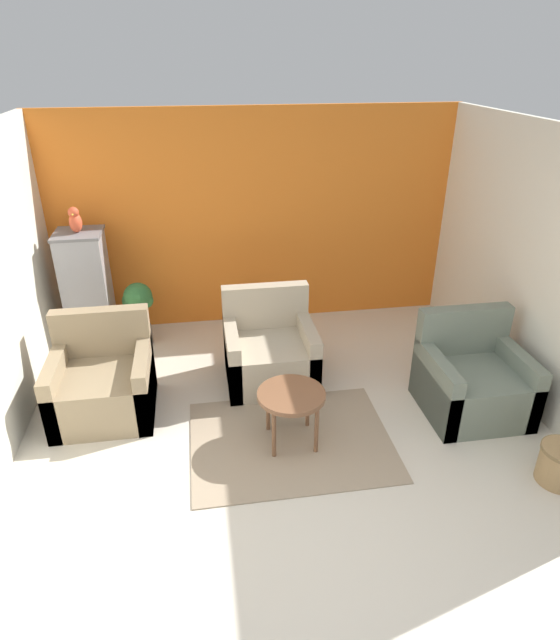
{
  "coord_description": "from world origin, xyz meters",
  "views": [
    {
      "loc": [
        -0.66,
        -2.33,
        2.99
      ],
      "look_at": [
        0.0,
        1.8,
        0.86
      ],
      "focal_mm": 30.0,
      "sensor_mm": 36.0,
      "label": 1
    }
  ],
  "objects_px": {
    "armchair_left": "(103,384)",
    "birdcage": "(88,293)",
    "armchair_middle": "(270,353)",
    "parrot": "(75,220)",
    "potted_plant": "(139,305)",
    "armchair_right": "(472,382)",
    "coffee_table": "(292,399)"
  },
  "relations": [
    {
      "from": "coffee_table",
      "to": "potted_plant",
      "type": "distance_m",
      "value": 2.37
    },
    {
      "from": "birdcage",
      "to": "parrot",
      "type": "bearing_deg",
      "value": 90.0
    },
    {
      "from": "armchair_right",
      "to": "parrot",
      "type": "xyz_separation_m",
      "value": [
        -3.58,
        1.78,
        1.15
      ]
    },
    {
      "from": "armchair_right",
      "to": "birdcage",
      "type": "xyz_separation_m",
      "value": [
        -3.58,
        1.78,
        0.35
      ]
    },
    {
      "from": "armchair_left",
      "to": "birdcage",
      "type": "relative_size",
      "value": 0.68
    },
    {
      "from": "armchair_left",
      "to": "parrot",
      "type": "distance_m",
      "value": 1.76
    },
    {
      "from": "coffee_table",
      "to": "armchair_right",
      "type": "distance_m",
      "value": 1.72
    },
    {
      "from": "armchair_right",
      "to": "birdcage",
      "type": "distance_m",
      "value": 4.02
    },
    {
      "from": "armchair_left",
      "to": "birdcage",
      "type": "xyz_separation_m",
      "value": [
        -0.28,
        1.29,
        0.35
      ]
    },
    {
      "from": "coffee_table",
      "to": "armchair_middle",
      "type": "xyz_separation_m",
      "value": [
        -0.04,
        1.0,
        -0.14
      ]
    },
    {
      "from": "armchair_right",
      "to": "armchair_middle",
      "type": "distance_m",
      "value": 1.92
    },
    {
      "from": "birdcage",
      "to": "parrot",
      "type": "distance_m",
      "value": 0.8
    },
    {
      "from": "coffee_table",
      "to": "potted_plant",
      "type": "bearing_deg",
      "value": 125.13
    },
    {
      "from": "armchair_left",
      "to": "armchair_middle",
      "type": "bearing_deg",
      "value": 11.27
    },
    {
      "from": "coffee_table",
      "to": "birdcage",
      "type": "height_order",
      "value": "birdcage"
    },
    {
      "from": "potted_plant",
      "to": "armchair_right",
      "type": "bearing_deg",
      "value": -29.56
    },
    {
      "from": "armchair_middle",
      "to": "armchair_right",
      "type": "bearing_deg",
      "value": -24.64
    },
    {
      "from": "armchair_left",
      "to": "armchair_right",
      "type": "bearing_deg",
      "value": -8.43
    },
    {
      "from": "birdcage",
      "to": "potted_plant",
      "type": "bearing_deg",
      "value": -4.82
    },
    {
      "from": "armchair_left",
      "to": "birdcage",
      "type": "height_order",
      "value": "birdcage"
    },
    {
      "from": "armchair_right",
      "to": "armchair_middle",
      "type": "height_order",
      "value": "same"
    },
    {
      "from": "coffee_table",
      "to": "armchair_left",
      "type": "bearing_deg",
      "value": 156.73
    },
    {
      "from": "armchair_right",
      "to": "armchair_left",
      "type": "bearing_deg",
      "value": 171.57
    },
    {
      "from": "coffee_table",
      "to": "parrot",
      "type": "height_order",
      "value": "parrot"
    },
    {
      "from": "armchair_right",
      "to": "coffee_table",
      "type": "bearing_deg",
      "value": -173.3
    },
    {
      "from": "birdcage",
      "to": "parrot",
      "type": "height_order",
      "value": "parrot"
    },
    {
      "from": "coffee_table",
      "to": "birdcage",
      "type": "relative_size",
      "value": 0.43
    },
    {
      "from": "armchair_right",
      "to": "potted_plant",
      "type": "xyz_separation_m",
      "value": [
        -3.07,
        1.74,
        0.19
      ]
    },
    {
      "from": "armchair_left",
      "to": "potted_plant",
      "type": "bearing_deg",
      "value": 79.14
    },
    {
      "from": "coffee_table",
      "to": "armchair_middle",
      "type": "distance_m",
      "value": 1.01
    },
    {
      "from": "armchair_middle",
      "to": "parrot",
      "type": "xyz_separation_m",
      "value": [
        -1.84,
        0.98,
        1.15
      ]
    },
    {
      "from": "armchair_right",
      "to": "parrot",
      "type": "distance_m",
      "value": 4.16
    }
  ]
}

